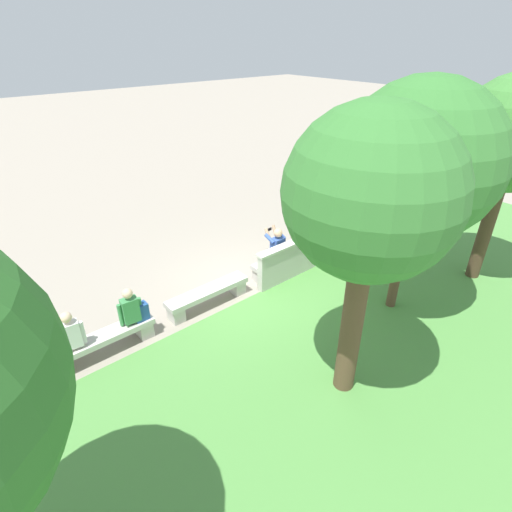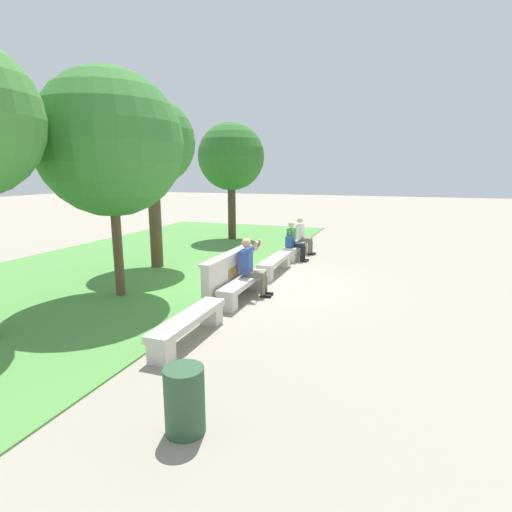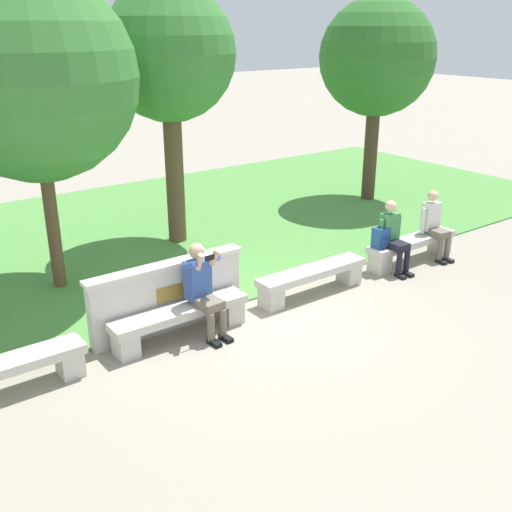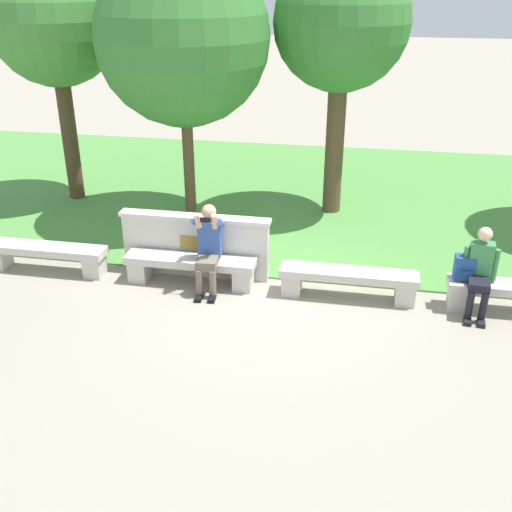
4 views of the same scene
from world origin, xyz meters
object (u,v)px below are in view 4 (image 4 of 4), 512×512
tree_far_back (183,38)px  backpack (465,268)px  person_photographer (209,244)px  tree_right_background (342,24)px  bench_near (190,266)px  person_distant (480,269)px  tree_left_background (54,21)px  bench_mid (348,280)px  bench_main (45,254)px

tree_far_back → backpack: bearing=-29.1°
backpack → tree_far_back: size_ratio=0.09×
person_photographer → tree_right_background: size_ratio=0.27×
bench_near → person_distant: person_distant is taller
bench_near → tree_left_background: tree_left_background is taller
person_photographer → backpack: 3.71m
backpack → person_distant: bearing=-26.8°
person_distant → tree_left_background: 8.90m
bench_near → person_distant: bearing=-0.9°
bench_mid → tree_left_background: (-5.91, 3.32, 3.26)m
person_distant → person_photographer: bearing=-179.8°
person_distant → bench_main: bearing=179.4°
tree_right_background → tree_far_back: tree_far_back is taller
bench_mid → person_distant: size_ratio=1.61×
bench_near → backpack: backpack is taller
backpack → person_photographer: bearing=-178.4°
bench_near → backpack: bearing=0.4°
bench_near → bench_mid: bearing=0.0°
tree_right_background → tree_far_back: (-2.70, -0.82, -0.19)m
tree_left_background → person_distant: bearing=-23.7°
person_distant → backpack: (-0.19, 0.09, -0.05)m
person_photographer → tree_left_background: bearing=138.3°
tree_left_background → person_photographer: bearing=-41.7°
bench_main → backpack: 6.46m
person_photographer → person_distant: (3.89, 0.01, -0.06)m
tree_far_back → bench_mid: bearing=-40.2°
person_photographer → tree_far_back: size_ratio=0.27×
person_photographer → bench_mid: bearing=2.1°
person_distant → tree_right_background: 5.14m
bench_main → bench_mid: (4.84, 0.00, 0.00)m
bench_mid → backpack: size_ratio=4.74×
person_photographer → tree_left_background: size_ratio=0.27×
tree_left_background → tree_far_back: (2.71, -0.62, -0.20)m
person_distant → tree_right_background: (-2.29, 3.59, 2.89)m
bench_main → bench_near: (2.42, 0.00, 0.00)m
person_photographer → tree_far_back: bearing=111.6°
person_photographer → bench_near: bearing=166.7°
tree_left_background → tree_far_back: 2.79m
tree_left_background → backpack: bearing=-23.6°
bench_mid → person_photographer: (-2.09, -0.08, 0.43)m
bench_mid → person_photographer: person_photographer is taller
bench_main → person_distant: person_distant is taller
person_photographer → tree_right_background: (1.60, 3.60, 2.82)m
bench_near → tree_right_background: 5.17m
tree_right_background → tree_far_back: size_ratio=0.98×
bench_main → person_distant: size_ratio=1.61×
tree_left_background → tree_right_background: (5.41, 0.20, -0.00)m
bench_main → person_distant: bearing=-0.6°
person_photographer → tree_right_background: bearing=66.0°
tree_far_back → tree_right_background: bearing=16.9°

